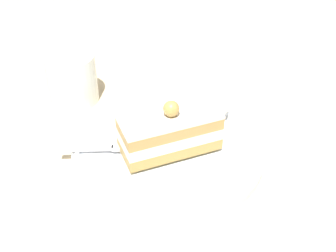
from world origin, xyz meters
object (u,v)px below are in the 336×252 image
dessert_plate (168,149)px  fork (105,148)px  whipped_cream_dollop (218,104)px  drink_glass_near (72,80)px  cake_slice (170,131)px

dessert_plate → fork: (-0.04, -0.07, 0.01)m
dessert_plate → whipped_cream_dollop: 0.10m
whipped_cream_dollop → fork: 0.16m
whipped_cream_dollop → drink_glass_near: size_ratio=0.55×
fork → dessert_plate: bearing=62.5°
dessert_plate → whipped_cream_dollop: bearing=96.1°
whipped_cream_dollop → dessert_plate: bearing=-83.9°
drink_glass_near → whipped_cream_dollop: bearing=37.0°
whipped_cream_dollop → fork: (-0.03, -0.16, -0.02)m
whipped_cream_dollop → fork: bearing=-99.7°
cake_slice → drink_glass_near: size_ratio=1.75×
dessert_plate → cake_slice: size_ratio=1.86×
dessert_plate → cake_slice: (0.01, -0.00, 0.04)m
whipped_cream_dollop → drink_glass_near: 0.22m
dessert_plate → drink_glass_near: 0.19m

